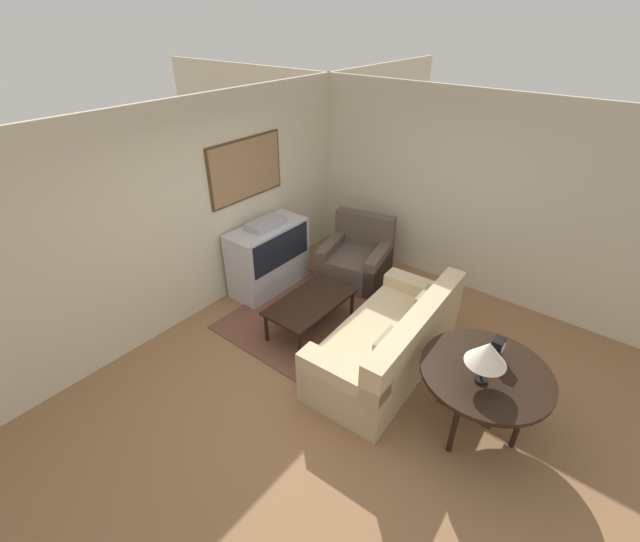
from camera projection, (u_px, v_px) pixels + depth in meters
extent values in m
plane|color=#8E6642|center=(333.00, 371.00, 4.84)|extent=(12.00, 12.00, 0.00)
cube|color=beige|center=(197.00, 213.00, 5.26)|extent=(12.00, 0.06, 2.70)
cube|color=#4C381E|center=(246.00, 169.00, 5.59)|extent=(1.23, 0.03, 0.80)
cube|color=#93704C|center=(247.00, 169.00, 5.58)|extent=(1.18, 0.01, 0.75)
cube|color=beige|center=(450.00, 191.00, 5.88)|extent=(0.06, 12.00, 2.70)
cube|color=brown|center=(312.00, 320.00, 5.62)|extent=(1.91, 1.89, 0.01)
cube|color=#B7B7BC|center=(270.00, 273.00, 6.21)|extent=(1.17, 0.53, 0.43)
cube|color=#B7B7BC|center=(268.00, 244.00, 5.96)|extent=(1.17, 0.53, 0.53)
cube|color=black|center=(282.00, 250.00, 5.81)|extent=(1.05, 0.01, 0.47)
cube|color=#9E9EA3|center=(266.00, 224.00, 5.79)|extent=(0.52, 0.29, 0.09)
cube|color=#CCB289|center=(385.00, 347.00, 4.83)|extent=(2.07, 1.03, 0.48)
cube|color=#CCB289|center=(419.00, 328.00, 4.41)|extent=(2.04, 0.32, 0.42)
cube|color=#CCB289|center=(419.00, 303.00, 5.40)|extent=(0.28, 0.94, 0.64)
cube|color=#CCB289|center=(341.00, 391.00, 4.17)|extent=(0.28, 0.94, 0.64)
cube|color=gray|center=(425.00, 305.00, 4.82)|extent=(0.37, 0.14, 0.34)
cube|color=gray|center=(386.00, 350.00, 4.19)|extent=(0.37, 0.14, 0.34)
cube|color=brown|center=(355.00, 266.00, 6.37)|extent=(1.10, 1.08, 0.44)
cube|color=brown|center=(365.00, 228.00, 6.41)|extent=(0.38, 0.91, 0.48)
cube|color=brown|center=(332.00, 257.00, 6.47)|extent=(0.92, 0.37, 0.58)
cube|color=brown|center=(379.00, 268.00, 6.20)|extent=(0.92, 0.37, 0.58)
cube|color=black|center=(311.00, 302.00, 5.26)|extent=(1.14, 0.63, 0.04)
cylinder|color=black|center=(300.00, 347.00, 4.89)|extent=(0.04, 0.04, 0.40)
cylinder|color=black|center=(352.00, 305.00, 5.58)|extent=(0.04, 0.04, 0.40)
cylinder|color=black|center=(266.00, 328.00, 5.17)|extent=(0.04, 0.04, 0.40)
cylinder|color=black|center=(320.00, 290.00, 5.86)|extent=(0.04, 0.04, 0.40)
cylinder|color=black|center=(486.00, 373.00, 3.85)|extent=(1.18, 1.18, 0.04)
cube|color=black|center=(485.00, 378.00, 3.88)|extent=(1.00, 0.47, 0.08)
cylinder|color=black|center=(454.00, 426.00, 3.79)|extent=(0.05, 0.05, 0.68)
cylinder|color=black|center=(488.00, 373.00, 4.34)|extent=(0.05, 0.05, 0.68)
cylinder|color=black|center=(520.00, 421.00, 3.83)|extent=(0.05, 0.05, 0.68)
cylinder|color=black|center=(480.00, 379.00, 3.73)|extent=(0.11, 0.11, 0.02)
cylinder|color=black|center=(485.00, 363.00, 3.63)|extent=(0.02, 0.02, 0.36)
cone|color=silver|center=(488.00, 353.00, 3.57)|extent=(0.35, 0.35, 0.21)
cube|color=black|center=(497.00, 349.00, 3.91)|extent=(0.13, 0.09, 0.23)
cylinder|color=white|center=(503.00, 348.00, 3.86)|extent=(0.11, 0.01, 0.11)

